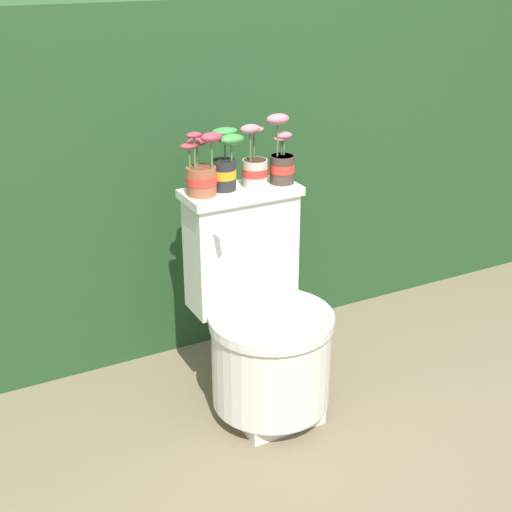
% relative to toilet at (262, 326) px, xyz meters
% --- Properties ---
extents(ground_plane, '(12.00, 12.00, 0.00)m').
position_rel_toilet_xyz_m(ground_plane, '(-0.10, -0.06, -0.32)').
color(ground_plane, '#75664C').
extents(hedge_backdrop, '(4.32, 0.68, 1.39)m').
position_rel_toilet_xyz_m(hedge_backdrop, '(-0.10, 0.84, 0.37)').
color(hedge_backdrop, '#234723').
rests_on(hedge_backdrop, ground).
extents(toilet, '(0.43, 0.54, 0.79)m').
position_rel_toilet_xyz_m(toilet, '(0.00, 0.00, 0.00)').
color(toilet, silver).
rests_on(toilet, ground).
extents(potted_plant_left, '(0.13, 0.12, 0.22)m').
position_rel_toilet_xyz_m(potted_plant_left, '(-0.15, 0.16, 0.55)').
color(potted_plant_left, '#9E5638').
rests_on(potted_plant_left, toilet).
extents(potted_plant_midleft, '(0.11, 0.10, 0.21)m').
position_rel_toilet_xyz_m(potted_plant_midleft, '(-0.05, 0.17, 0.56)').
color(potted_plant_midleft, '#262628').
rests_on(potted_plant_midleft, toilet).
extents(potted_plant_middle, '(0.10, 0.09, 0.22)m').
position_rel_toilet_xyz_m(potted_plant_middle, '(0.05, 0.16, 0.54)').
color(potted_plant_middle, beige).
rests_on(potted_plant_middle, toilet).
extents(potted_plant_midright, '(0.11, 0.09, 0.25)m').
position_rel_toilet_xyz_m(potted_plant_midright, '(0.16, 0.15, 0.55)').
color(potted_plant_midright, '#47382D').
rests_on(potted_plant_midright, toilet).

